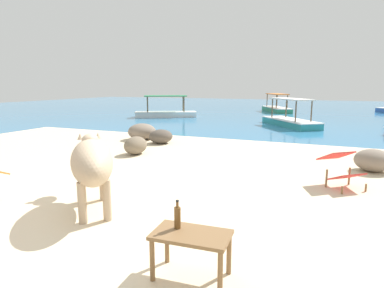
{
  "coord_description": "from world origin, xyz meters",
  "views": [
    {
      "loc": [
        2.85,
        -4.0,
        1.93
      ],
      "look_at": [
        -0.11,
        3.0,
        0.55
      ],
      "focal_mm": 30.5,
      "sensor_mm": 36.0,
      "label": 1
    }
  ],
  "objects_px": {
    "cow": "(92,161)",
    "boat_green": "(276,108)",
    "deck_chair_far": "(341,167)",
    "boat_teal": "(290,120)",
    "low_bench_table": "(191,241)",
    "bottle": "(177,217)",
    "boat_white": "(166,112)"
  },
  "relations": [
    {
      "from": "cow",
      "to": "boat_green",
      "type": "relative_size",
      "value": 0.47
    },
    {
      "from": "cow",
      "to": "boat_teal",
      "type": "bearing_deg",
      "value": -48.96
    },
    {
      "from": "boat_white",
      "to": "boat_teal",
      "type": "bearing_deg",
      "value": 138.75
    },
    {
      "from": "boat_teal",
      "to": "boat_white",
      "type": "distance_m",
      "value": 7.61
    },
    {
      "from": "bottle",
      "to": "boat_white",
      "type": "bearing_deg",
      "value": 117.87
    },
    {
      "from": "boat_teal",
      "to": "low_bench_table",
      "type": "bearing_deg",
      "value": -34.38
    },
    {
      "from": "cow",
      "to": "deck_chair_far",
      "type": "distance_m",
      "value": 4.45
    },
    {
      "from": "low_bench_table",
      "to": "boat_teal",
      "type": "relative_size",
      "value": 0.22
    },
    {
      "from": "boat_green",
      "to": "deck_chair_far",
      "type": "bearing_deg",
      "value": 165.36
    },
    {
      "from": "boat_teal",
      "to": "deck_chair_far",
      "type": "bearing_deg",
      "value": -24.89
    },
    {
      "from": "cow",
      "to": "low_bench_table",
      "type": "distance_m",
      "value": 2.38
    },
    {
      "from": "low_bench_table",
      "to": "deck_chair_far",
      "type": "height_order",
      "value": "deck_chair_far"
    },
    {
      "from": "boat_green",
      "to": "boat_teal",
      "type": "distance_m",
      "value": 8.46
    },
    {
      "from": "deck_chair_far",
      "to": "boat_white",
      "type": "height_order",
      "value": "boat_white"
    },
    {
      "from": "bottle",
      "to": "low_bench_table",
      "type": "bearing_deg",
      "value": -16.54
    },
    {
      "from": "deck_chair_far",
      "to": "bottle",
      "type": "bearing_deg",
      "value": -62.86
    },
    {
      "from": "boat_green",
      "to": "boat_teal",
      "type": "relative_size",
      "value": 1.04
    },
    {
      "from": "deck_chair_far",
      "to": "boat_green",
      "type": "bearing_deg",
      "value": 152.64
    },
    {
      "from": "deck_chair_far",
      "to": "cow",
      "type": "bearing_deg",
      "value": -92.1
    },
    {
      "from": "cow",
      "to": "boat_teal",
      "type": "height_order",
      "value": "boat_teal"
    },
    {
      "from": "low_bench_table",
      "to": "bottle",
      "type": "height_order",
      "value": "bottle"
    },
    {
      "from": "bottle",
      "to": "boat_teal",
      "type": "height_order",
      "value": "boat_teal"
    },
    {
      "from": "boat_white",
      "to": "bottle",
      "type": "bearing_deg",
      "value": 88.94
    },
    {
      "from": "cow",
      "to": "boat_green",
      "type": "distance_m",
      "value": 20.34
    },
    {
      "from": "boat_teal",
      "to": "boat_white",
      "type": "height_order",
      "value": "same"
    },
    {
      "from": "bottle",
      "to": "cow",
      "type": "bearing_deg",
      "value": 151.81
    },
    {
      "from": "cow",
      "to": "bottle",
      "type": "relative_size",
      "value": 6.06
    },
    {
      "from": "boat_white",
      "to": "boat_green",
      "type": "bearing_deg",
      "value": -158.89
    },
    {
      "from": "deck_chair_far",
      "to": "boat_white",
      "type": "distance_m",
      "value": 14.47
    },
    {
      "from": "boat_green",
      "to": "boat_white",
      "type": "distance_m",
      "value": 8.65
    },
    {
      "from": "boat_green",
      "to": "low_bench_table",
      "type": "bearing_deg",
      "value": 159.5
    },
    {
      "from": "cow",
      "to": "boat_white",
      "type": "xyz_separation_m",
      "value": [
        -5.87,
        13.71,
        -0.51
      ]
    }
  ]
}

